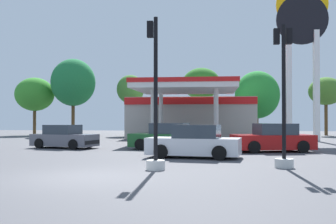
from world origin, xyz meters
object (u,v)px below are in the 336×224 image
object	(u,v)px
tree_3	(201,84)
tree_4	(257,95)
car_2	(273,139)
traffic_signal_0	(284,113)
tree_2	(130,90)
traffic_signal_3	(155,120)
car_0	(64,138)
tree_5	(326,91)
tree_0	(35,94)
station_pole_sign	(302,38)
tree_1	(73,83)
car_1	(168,138)
car_4	(194,143)

from	to	relation	value
tree_3	tree_4	world-z (taller)	tree_3
car_2	traffic_signal_0	xyz separation A→B (m)	(-0.62, -6.87, 1.29)
tree_2	car_2	bearing A→B (deg)	-58.04
traffic_signal_3	tree_3	size ratio (longest dim) A/B	0.75
car_0	tree_5	size ratio (longest dim) A/B	0.68
tree_0	tree_4	bearing A→B (deg)	4.07
tree_2	tree_4	size ratio (longest dim) A/B	0.94
car_0	tree_4	world-z (taller)	tree_4
station_pole_sign	tree_1	distance (m)	23.41
car_1	tree_3	xyz separation A→B (m)	(1.33, 18.92, 4.74)
tree_2	tree_0	bearing A→B (deg)	179.54
traffic_signal_0	tree_3	world-z (taller)	tree_3
traffic_signal_0	traffic_signal_3	size ratio (longest dim) A/B	0.97
tree_3	tree_5	size ratio (longest dim) A/B	1.16
car_4	tree_2	xyz separation A→B (m)	(-7.75, 22.47, 4.08)
car_4	tree_5	distance (m)	28.21
tree_2	car_4	bearing A→B (deg)	-70.97
tree_5	tree_0	bearing A→B (deg)	-175.55
tree_1	car_2	bearing A→B (deg)	-46.28
car_1	car_2	size ratio (longest dim) A/B	0.99
tree_3	car_4	bearing A→B (deg)	-89.03
tree_2	tree_4	world-z (taller)	tree_4
tree_2	car_0	bearing A→B (deg)	-90.79
car_4	tree_5	size ratio (longest dim) A/B	0.72
car_0	tree_2	bearing A→B (deg)	89.21
car_1	car_4	size ratio (longest dim) A/B	1.02
car_4	car_1	bearing A→B (deg)	111.02
car_0	tree_5	xyz separation A→B (m)	(20.55, 20.09, 3.97)
traffic_signal_3	tree_1	xyz separation A→B (m)	(-12.76, 26.65, 3.85)
car_2	tree_5	bearing A→B (deg)	68.09
station_pole_sign	tree_5	distance (m)	12.58
tree_4	tree_5	bearing A→B (deg)	5.68
traffic_signal_0	tree_3	xyz separation A→B (m)	(-3.77, 26.65, 3.44)
car_1	tree_0	world-z (taller)	tree_0
traffic_signal_0	car_0	bearing A→B (deg)	144.58
tree_0	car_1	bearing A→B (deg)	-47.50
station_pole_sign	car_4	bearing A→B (deg)	-119.27
traffic_signal_0	traffic_signal_3	world-z (taller)	traffic_signal_3
traffic_signal_0	tree_3	bearing A→B (deg)	98.06
tree_1	tree_3	bearing A→B (deg)	4.52
station_pole_sign	tree_3	size ratio (longest dim) A/B	1.80
car_1	traffic_signal_0	distance (m)	9.36
tree_4	traffic_signal_0	bearing A→B (deg)	-94.28
tree_0	tree_1	distance (m)	4.53
tree_0	tree_4	size ratio (longest dim) A/B	0.91
tree_3	tree_4	size ratio (longest dim) A/B	1.05
car_1	tree_1	distance (m)	22.15
traffic_signal_3	station_pole_sign	bearing A→B (deg)	63.86
station_pole_sign	tree_0	distance (m)	27.69
car_0	tree_5	bearing A→B (deg)	44.36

